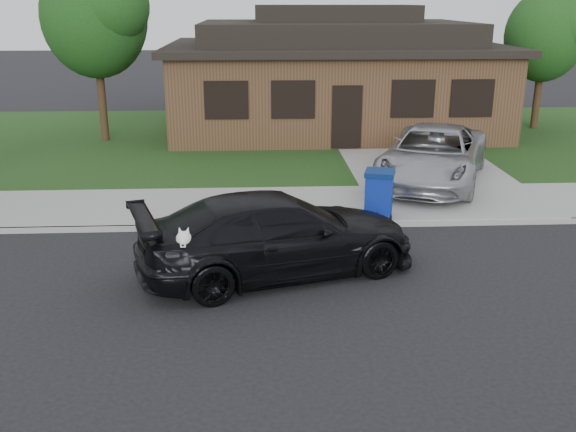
{
  "coord_description": "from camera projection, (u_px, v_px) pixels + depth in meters",
  "views": [
    {
      "loc": [
        0.94,
        -10.25,
        4.92
      ],
      "look_at": [
        1.52,
        1.1,
        1.1
      ],
      "focal_mm": 40.0,
      "sensor_mm": 36.0,
      "label": 1
    }
  ],
  "objects": [
    {
      "name": "lawn",
      "position": [
        230.0,
        140.0,
        23.51
      ],
      "size": [
        60.0,
        13.0,
        0.13
      ],
      "primitive_type": "cube",
      "color": "#193814",
      "rests_on": "ground"
    },
    {
      "name": "house",
      "position": [
        333.0,
        76.0,
        24.94
      ],
      "size": [
        12.6,
        8.6,
        4.65
      ],
      "color": "#422B1C",
      "rests_on": "ground"
    },
    {
      "name": "driveway",
      "position": [
        411.0,
        157.0,
        20.97
      ],
      "size": [
        4.5,
        13.0,
        0.14
      ],
      "primitive_type": "cube",
      "color": "gray",
      "rests_on": "ground"
    },
    {
      "name": "tree_0",
      "position": [
        98.0,
        15.0,
        21.78
      ],
      "size": [
        3.78,
        3.6,
        6.34
      ],
      "color": "#332114",
      "rests_on": "ground"
    },
    {
      "name": "sidewalk",
      "position": [
        219.0,
        207.0,
        15.94
      ],
      "size": [
        60.0,
        3.0,
        0.12
      ],
      "primitive_type": "cube",
      "color": "gray",
      "rests_on": "ground"
    },
    {
      "name": "sedan",
      "position": [
        277.0,
        235.0,
        11.99
      ],
      "size": [
        5.69,
        3.68,
        1.53
      ],
      "rotation": [
        0.0,
        0.0,
        1.89
      ],
      "color": "black",
      "rests_on": "ground"
    },
    {
      "name": "tree_1",
      "position": [
        550.0,
        34.0,
        24.27
      ],
      "size": [
        3.15,
        3.0,
        5.25
      ],
      "color": "#332114",
      "rests_on": "ground"
    },
    {
      "name": "minivan",
      "position": [
        433.0,
        155.0,
        17.61
      ],
      "size": [
        4.47,
        6.02,
        1.52
      ],
      "primitive_type": "imported",
      "rotation": [
        0.0,
        0.0,
        -0.4
      ],
      "color": "#A7AAAF",
      "rests_on": "driveway"
    },
    {
      "name": "recycling_bin",
      "position": [
        379.0,
        193.0,
        14.87
      ],
      "size": [
        0.82,
        0.82,
        1.11
      ],
      "rotation": [
        0.0,
        0.0,
        -0.27
      ],
      "color": "navy",
      "rests_on": "sidewalk"
    },
    {
      "name": "ground",
      "position": [
        205.0,
        297.0,
        11.23
      ],
      "size": [
        120.0,
        120.0,
        0.0
      ],
      "primitive_type": "plane",
      "color": "black",
      "rests_on": "ground"
    },
    {
      "name": "curb",
      "position": [
        216.0,
        227.0,
        14.52
      ],
      "size": [
        60.0,
        0.12,
        0.12
      ],
      "primitive_type": "cube",
      "color": "gray",
      "rests_on": "ground"
    }
  ]
}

